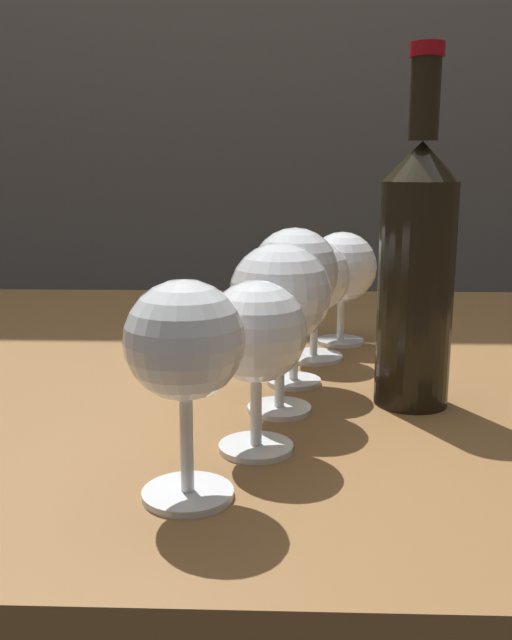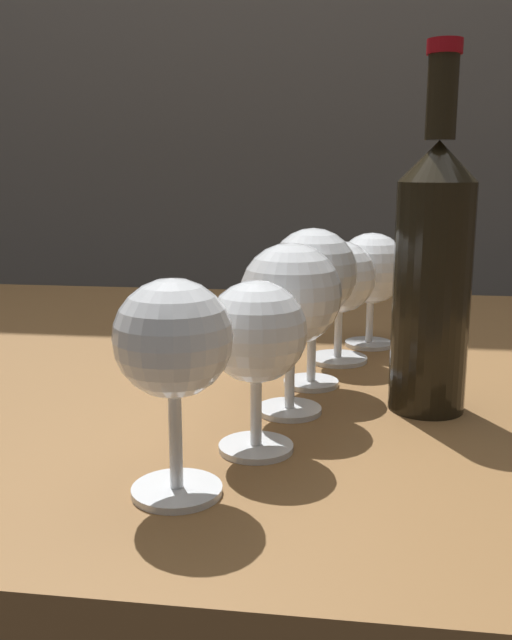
{
  "view_description": "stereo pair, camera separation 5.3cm",
  "coord_description": "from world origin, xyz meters",
  "px_view_note": "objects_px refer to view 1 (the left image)",
  "views": [
    {
      "loc": [
        0.11,
        -0.78,
        0.94
      ],
      "look_at": [
        0.09,
        -0.26,
        0.82
      ],
      "focal_mm": 39.18,
      "sensor_mm": 36.0,
      "label": 1
    },
    {
      "loc": [
        0.16,
        -0.77,
        0.94
      ],
      "look_at": [
        0.09,
        -0.26,
        0.82
      ],
      "focal_mm": 39.18,
      "sensor_mm": 36.0,
      "label": 2
    }
  ],
  "objects_px": {
    "wine_glass_amber": "(280,296)",
    "wine_glass_empty": "(256,337)",
    "wine_glass_rose": "(185,347)",
    "wine_glass_merlot": "(342,268)",
    "wine_glass_port": "(295,275)",
    "wine_glass_white": "(315,279)",
    "wine_bottle": "(417,269)"
  },
  "relations": [
    {
      "from": "wine_glass_amber",
      "to": "wine_bottle",
      "type": "bearing_deg",
      "value": 12.62
    },
    {
      "from": "wine_glass_merlot",
      "to": "wine_glass_empty",
      "type": "bearing_deg",
      "value": -105.24
    },
    {
      "from": "wine_glass_port",
      "to": "wine_bottle",
      "type": "distance_m",
      "value": 0.12
    },
    {
      "from": "wine_glass_amber",
      "to": "wine_glass_merlot",
      "type": "xyz_separation_m",
      "value": [
        0.08,
        0.26,
        -0.01
      ]
    },
    {
      "from": "wine_glass_empty",
      "to": "wine_glass_white",
      "type": "distance_m",
      "value": 0.28
    },
    {
      "from": "wine_glass_empty",
      "to": "wine_glass_merlot",
      "type": "distance_m",
      "value": 0.36
    },
    {
      "from": "wine_glass_amber",
      "to": "wine_glass_empty",
      "type": "bearing_deg",
      "value": -101.31
    },
    {
      "from": "wine_glass_amber",
      "to": "wine_glass_white",
      "type": "height_order",
      "value": "wine_glass_amber"
    },
    {
      "from": "wine_glass_rose",
      "to": "wine_glass_merlot",
      "type": "bearing_deg",
      "value": 72.19
    },
    {
      "from": "wine_glass_rose",
      "to": "wine_glass_white",
      "type": "relative_size",
      "value": 1.08
    },
    {
      "from": "wine_glass_rose",
      "to": "wine_glass_port",
      "type": "relative_size",
      "value": 0.93
    },
    {
      "from": "wine_glass_amber",
      "to": "wine_bottle",
      "type": "relative_size",
      "value": 0.48
    },
    {
      "from": "wine_glass_rose",
      "to": "wine_glass_white",
      "type": "bearing_deg",
      "value": 74.06
    },
    {
      "from": "wine_glass_empty",
      "to": "wine_glass_port",
      "type": "bearing_deg",
      "value": 79.43
    },
    {
      "from": "wine_glass_empty",
      "to": "wine_glass_merlot",
      "type": "xyz_separation_m",
      "value": [
        0.09,
        0.35,
        0.0
      ]
    },
    {
      "from": "wine_glass_rose",
      "to": "wine_glass_merlot",
      "type": "xyz_separation_m",
      "value": [
        0.14,
        0.43,
        -0.01
      ]
    },
    {
      "from": "wine_glass_amber",
      "to": "wine_glass_white",
      "type": "distance_m",
      "value": 0.19
    },
    {
      "from": "wine_glass_rose",
      "to": "wine_glass_amber",
      "type": "height_order",
      "value": "wine_glass_amber"
    },
    {
      "from": "wine_glass_rose",
      "to": "wine_bottle",
      "type": "height_order",
      "value": "wine_bottle"
    },
    {
      "from": "wine_glass_port",
      "to": "wine_glass_merlot",
      "type": "height_order",
      "value": "wine_glass_port"
    },
    {
      "from": "wine_glass_merlot",
      "to": "wine_bottle",
      "type": "distance_m",
      "value": 0.24
    },
    {
      "from": "wine_glass_rose",
      "to": "wine_glass_empty",
      "type": "distance_m",
      "value": 0.09
    },
    {
      "from": "wine_glass_empty",
      "to": "wine_glass_port",
      "type": "distance_m",
      "value": 0.18
    },
    {
      "from": "wine_glass_amber",
      "to": "wine_glass_rose",
      "type": "bearing_deg",
      "value": -109.6
    },
    {
      "from": "wine_glass_amber",
      "to": "wine_glass_port",
      "type": "xyz_separation_m",
      "value": [
        0.01,
        0.08,
        0.01
      ]
    },
    {
      "from": "wine_glass_rose",
      "to": "wine_glass_amber",
      "type": "relative_size",
      "value": 0.96
    },
    {
      "from": "wine_glass_empty",
      "to": "wine_glass_merlot",
      "type": "relative_size",
      "value": 0.96
    },
    {
      "from": "wine_bottle",
      "to": "wine_glass_empty",
      "type": "bearing_deg",
      "value": -140.16
    },
    {
      "from": "wine_glass_port",
      "to": "wine_bottle",
      "type": "height_order",
      "value": "wine_bottle"
    },
    {
      "from": "wine_glass_white",
      "to": "wine_glass_merlot",
      "type": "xyz_separation_m",
      "value": [
        0.04,
        0.08,
        0.0
      ]
    },
    {
      "from": "wine_glass_rose",
      "to": "wine_glass_empty",
      "type": "height_order",
      "value": "wine_glass_rose"
    },
    {
      "from": "wine_glass_white",
      "to": "wine_glass_rose",
      "type": "bearing_deg",
      "value": -105.94
    }
  ]
}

